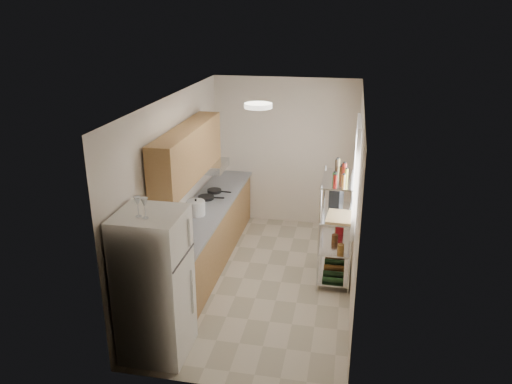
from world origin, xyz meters
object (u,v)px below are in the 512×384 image
at_px(rice_cooker, 196,208).
at_px(frying_pan_large, 206,198).
at_px(refrigerator, 154,285).
at_px(espresso_machine, 336,195).
at_px(cutting_board, 341,217).

bearing_deg(rice_cooker, frying_pan_large, 93.78).
height_order(refrigerator, espresso_machine, refrigerator).
height_order(refrigerator, cutting_board, refrigerator).
distance_m(refrigerator, espresso_machine, 3.02).
bearing_deg(refrigerator, cutting_board, 43.87).
relative_size(refrigerator, cutting_board, 3.47).
bearing_deg(cutting_board, refrigerator, -136.13).
xyz_separation_m(rice_cooker, frying_pan_large, (-0.04, 0.64, -0.08)).
bearing_deg(refrigerator, rice_cooker, 93.25).
xyz_separation_m(cutting_board, espresso_machine, (-0.09, 0.52, 0.12)).
height_order(rice_cooker, frying_pan_large, rice_cooker).
height_order(refrigerator, rice_cooker, refrigerator).
relative_size(refrigerator, espresso_machine, 6.25).
xyz_separation_m(refrigerator, frying_pan_large, (-0.15, 2.49, 0.08)).
xyz_separation_m(rice_cooker, espresso_machine, (1.95, 0.52, 0.14)).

